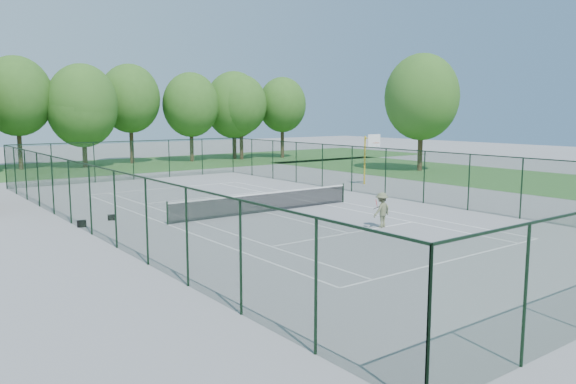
{
  "coord_description": "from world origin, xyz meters",
  "views": [
    {
      "loc": [
        -16.37,
        -23.85,
        5.17
      ],
      "look_at": [
        0.0,
        -2.0,
        1.3
      ],
      "focal_mm": 35.0,
      "sensor_mm": 36.0,
      "label": 1
    }
  ],
  "objects_px": {
    "sports_bag_a": "(82,224)",
    "tennis_player": "(382,210)",
    "tennis_net": "(265,201)",
    "basketball_goal": "(370,149)"
  },
  "relations": [
    {
      "from": "sports_bag_a",
      "to": "tennis_player",
      "type": "relative_size",
      "value": 0.23
    },
    {
      "from": "tennis_net",
      "to": "tennis_player",
      "type": "height_order",
      "value": "tennis_player"
    },
    {
      "from": "sports_bag_a",
      "to": "basketball_goal",
      "type": "bearing_deg",
      "value": 20.15
    },
    {
      "from": "tennis_net",
      "to": "tennis_player",
      "type": "relative_size",
      "value": 6.53
    },
    {
      "from": "tennis_net",
      "to": "sports_bag_a",
      "type": "bearing_deg",
      "value": 168.12
    },
    {
      "from": "tennis_player",
      "to": "sports_bag_a",
      "type": "bearing_deg",
      "value": 142.91
    },
    {
      "from": "tennis_net",
      "to": "basketball_goal",
      "type": "distance_m",
      "value": 13.43
    },
    {
      "from": "basketball_goal",
      "to": "tennis_player",
      "type": "xyz_separation_m",
      "value": [
        -10.36,
        -11.14,
        -1.77
      ]
    },
    {
      "from": "tennis_net",
      "to": "tennis_player",
      "type": "bearing_deg",
      "value": -72.31
    },
    {
      "from": "basketball_goal",
      "to": "tennis_player",
      "type": "height_order",
      "value": "basketball_goal"
    }
  ]
}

